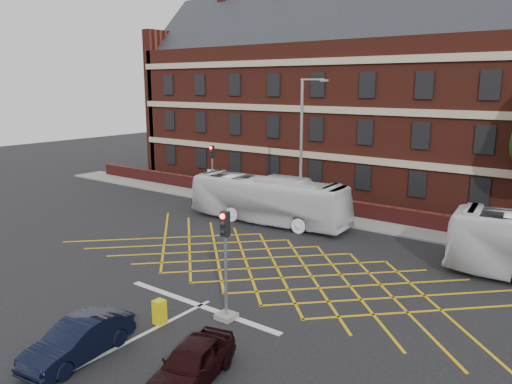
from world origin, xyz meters
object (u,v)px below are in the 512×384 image
Objects in this scene: street_lamp at (302,178)px; direction_signs at (213,179)px; car_maroon at (192,363)px; traffic_light_far at (213,178)px; car_navy at (78,340)px; bus_left at (268,200)px; traffic_light_near at (226,276)px; utility_cabinet at (160,312)px.

street_lamp is 4.17× the size of direction_signs.
car_maroon is 24.33m from traffic_light_far.
traffic_light_far is (-11.80, 19.79, 1.11)m from car_navy.
bus_left is at bearing 104.21° from car_maroon.
traffic_light_near reaches higher than car_navy.
bus_left is 4.97× the size of direction_signs.
car_maroon is at bearing -155.37° from bus_left.
direction_signs is at bearing 116.29° from car_maroon.
traffic_light_near is 2.83m from utility_cabinet.
car_maroon is (8.60, -15.97, -0.89)m from bus_left.
car_navy is 4.21× the size of utility_cabinet.
utility_cabinet is (2.63, -14.22, -2.71)m from street_lamp.
street_lamp reaches higher than bus_left.
bus_left is at bearing -24.86° from direction_signs.
traffic_light_far is 20.53m from utility_cabinet.
car_maroon is at bearing -49.62° from direction_signs.
direction_signs is (-1.09, 1.25, -0.39)m from traffic_light_far.
direction_signs is (-8.22, 3.81, -0.14)m from bus_left.
car_navy is 4.12m from car_maroon.
utility_cabinet is (-1.74, -1.82, -1.29)m from traffic_light_near.
utility_cabinet is (0.31, 3.25, -0.18)m from car_navy.
car_maroon is 0.87× the size of traffic_light_near.
car_navy is 1.80× the size of direction_signs.
direction_signs is at bearing 133.10° from traffic_light_near.
traffic_light_near is at bearing -46.90° from direction_signs.
car_navy is at bearing -176.40° from car_maroon.
traffic_light_near is 20.20m from traffic_light_far.
direction_signs is at bearing 61.48° from bus_left.
street_lamp is at bearing 100.47° from utility_cabinet.
street_lamp is (-2.32, 17.47, 2.52)m from car_navy.
car_maroon is 25.98m from direction_signs.
bus_left reaches higher than car_navy.
utility_cabinet is (4.98, -13.98, -1.05)m from bus_left.
traffic_light_far reaches higher than utility_cabinet.
car_navy is at bearing -168.49° from bus_left.
traffic_light_near is at bearing -154.74° from bus_left.
street_lamp is (-4.37, 12.40, 1.41)m from traffic_light_near.
car_maroon is 17.57m from street_lamp.
traffic_light_far reaches higher than bus_left.
traffic_light_near is at bearing 46.39° from utility_cabinet.
street_lamp is at bearing 97.00° from car_maroon.
street_lamp is 14.71m from utility_cabinet.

